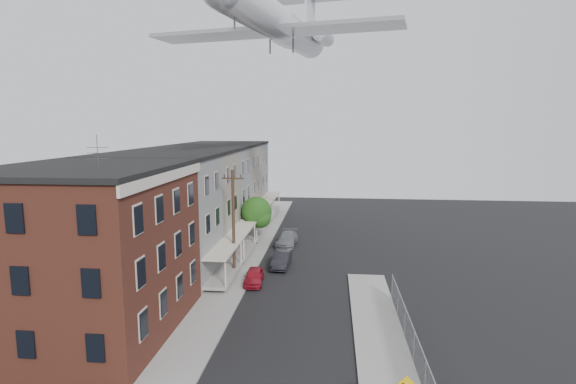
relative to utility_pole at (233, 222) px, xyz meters
name	(u,v)px	position (x,y,z in m)	size (l,w,h in m)	color
sidewalk_left	(249,255)	(0.10, 6.00, -4.61)	(3.00, 62.00, 0.12)	gray
sidewalk_right	(383,352)	(11.10, -12.00, -4.61)	(3.00, 26.00, 0.12)	gray
curb_left	(263,255)	(1.55, 6.00, -4.60)	(0.15, 62.00, 0.14)	gray
curb_right	(357,350)	(9.65, -12.00, -4.60)	(0.15, 26.00, 0.14)	gray
corner_building	(89,250)	(-6.40, -11.00, 0.49)	(10.31, 12.30, 12.15)	#331810
row_house_a	(152,218)	(-6.36, -1.50, 0.45)	(11.98, 7.00, 10.30)	slate
row_house_b	(181,204)	(-6.36, 5.50, 0.45)	(11.98, 7.00, 10.30)	gray
row_house_c	(202,193)	(-6.36, 12.50, 0.45)	(11.98, 7.00, 10.30)	slate
row_house_d	(218,185)	(-6.36, 19.50, 0.45)	(11.98, 7.00, 10.30)	gray
row_house_e	(230,178)	(-6.36, 26.50, 0.45)	(11.98, 7.00, 10.30)	slate
chainlink_fence	(414,346)	(12.60, -13.00, -3.68)	(0.06, 18.06, 1.90)	gray
utility_pole	(233,222)	(0.00, 0.00, 0.00)	(1.80, 0.26, 9.00)	black
street_tree	(257,213)	(0.33, 9.92, -1.22)	(3.22, 3.20, 5.20)	black
car_near	(254,276)	(2.00, -1.79, -4.06)	(1.45, 3.60, 1.23)	maroon
car_mid	(282,260)	(3.72, 2.71, -4.00)	(1.43, 4.09, 1.35)	black
car_far	(287,239)	(3.47, 10.09, -3.99)	(1.93, 4.74, 1.38)	slate
airplane	(280,25)	(3.48, 4.11, 16.52)	(21.61, 24.69, 7.10)	silver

